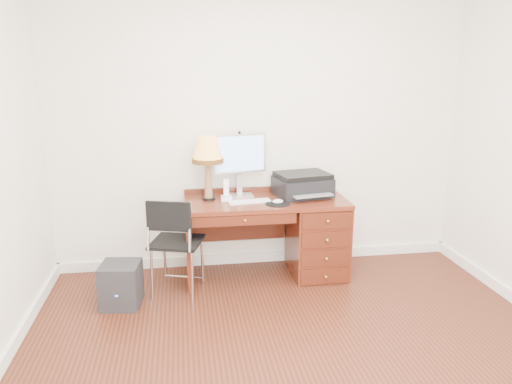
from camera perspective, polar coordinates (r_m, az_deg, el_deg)
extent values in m
plane|color=#39170D|center=(3.68, 4.98, -18.09)|extent=(4.00, 4.00, 0.00)
plane|color=white|center=(4.86, 0.48, 7.02)|extent=(4.00, 0.00, 4.00)
cube|color=white|center=(5.18, 0.48, -7.43)|extent=(4.00, 0.03, 0.10)
cube|color=maroon|center=(4.64, 1.16, -1.15)|extent=(1.50, 0.65, 0.04)
cube|color=maroon|center=(4.86, 6.98, -5.17)|extent=(0.50, 0.61, 0.71)
cube|color=maroon|center=(4.69, -7.73, -5.92)|extent=(0.04, 0.61, 0.71)
cube|color=#4E1C0F|center=(4.96, -2.17, -3.35)|extent=(0.96, 0.03, 0.39)
cube|color=#4E1C0F|center=(4.34, -1.29, -3.23)|extent=(0.91, 0.03, 0.09)
sphere|color=#BF8C3F|center=(4.56, 8.10, -6.54)|extent=(0.03, 0.03, 0.03)
cube|color=silver|center=(4.77, -1.72, -0.39)|extent=(0.26, 0.21, 0.02)
cube|color=silver|center=(4.79, -1.81, 0.93)|extent=(0.06, 0.04, 0.19)
cube|color=silver|center=(4.71, -1.81, 4.42)|extent=(0.51, 0.15, 0.37)
cube|color=#4C8CF2|center=(4.69, -1.77, 4.38)|extent=(0.47, 0.11, 0.33)
cube|color=white|center=(4.55, -0.77, -1.09)|extent=(0.40, 0.16, 0.01)
cylinder|color=black|center=(4.50, 2.50, -1.36)|extent=(0.22, 0.22, 0.01)
ellipsoid|color=white|center=(4.49, 2.51, -1.08)|extent=(0.10, 0.06, 0.04)
cube|color=black|center=(4.79, 5.33, 0.63)|extent=(0.57, 0.48, 0.18)
cube|color=black|center=(4.77, 5.36, 1.93)|extent=(0.54, 0.45, 0.04)
cylinder|color=black|center=(4.66, -5.42, -0.75)|extent=(0.12, 0.12, 0.02)
cone|color=#946A46|center=(4.62, -5.48, 1.48)|extent=(0.08, 0.08, 0.35)
cone|color=gold|center=(4.56, -5.56, 4.97)|extent=(0.28, 0.28, 0.22)
cylinder|color=#593814|center=(4.58, -5.53, 3.62)|extent=(0.29, 0.29, 0.04)
cube|color=white|center=(4.62, -3.41, -0.72)|extent=(0.10, 0.10, 0.04)
cube|color=white|center=(4.59, -3.43, 0.49)|extent=(0.05, 0.07, 0.16)
cylinder|color=black|center=(4.77, 3.28, 0.14)|extent=(0.08, 0.08, 0.10)
cube|color=black|center=(4.42, -9.04, -5.65)|extent=(0.52, 0.52, 0.03)
cube|color=black|center=(4.14, -9.20, -2.78)|extent=(0.37, 0.13, 0.25)
cylinder|color=silver|center=(4.68, -11.11, -7.70)|extent=(0.02, 0.02, 0.47)
cylinder|color=silver|center=(4.67, -6.73, -7.54)|extent=(0.02, 0.02, 0.47)
cylinder|color=silver|center=(4.35, -11.29, -9.43)|extent=(0.02, 0.02, 0.47)
cylinder|color=silver|center=(4.35, -6.55, -9.27)|extent=(0.02, 0.02, 0.47)
cylinder|color=silver|center=(4.18, -11.60, -3.96)|extent=(0.02, 0.02, 0.42)
cylinder|color=silver|center=(4.17, -6.71, -3.78)|extent=(0.02, 0.02, 0.42)
cube|color=black|center=(4.39, -15.16, -10.17)|extent=(0.35, 0.35, 0.37)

